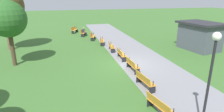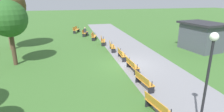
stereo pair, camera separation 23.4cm
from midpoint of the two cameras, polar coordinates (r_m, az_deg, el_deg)
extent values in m
plane|color=#3D6B2D|center=(15.38, 5.02, -2.50)|extent=(120.00, 120.00, 0.00)
cube|color=gray|center=(15.91, 10.34, -2.01)|extent=(44.81, 4.43, 0.01)
cube|color=orange|center=(28.69, -10.42, 7.76)|extent=(1.71, 1.10, 0.04)
cube|color=orange|center=(28.72, -10.82, 8.24)|extent=(1.57, 0.80, 0.40)
cube|color=black|center=(29.44, -9.84, 7.58)|extent=(0.21, 0.36, 0.43)
cylinder|color=black|center=(29.37, -9.84, 8.34)|extent=(0.06, 0.06, 0.30)
cube|color=black|center=(28.02, -10.97, 7.01)|extent=(0.21, 0.36, 0.43)
cylinder|color=black|center=(27.94, -10.98, 7.80)|extent=(0.06, 0.06, 0.30)
cube|color=orange|center=(26.29, -7.80, 6.98)|extent=(1.73, 0.99, 0.04)
cube|color=orange|center=(26.29, -8.24, 7.50)|extent=(1.61, 0.68, 0.40)
cube|color=black|center=(27.07, -7.37, 6.81)|extent=(0.19, 0.37, 0.43)
cylinder|color=black|center=(26.99, -7.36, 7.63)|extent=(0.06, 0.06, 0.30)
cube|color=black|center=(25.59, -8.20, 6.14)|extent=(0.19, 0.37, 0.43)
cylinder|color=black|center=(25.51, -8.20, 7.00)|extent=(0.06, 0.06, 0.30)
cube|color=orange|center=(23.85, -5.12, 5.97)|extent=(1.73, 0.88, 0.04)
cube|color=orange|center=(23.83, -5.61, 6.53)|extent=(1.64, 0.55, 0.40)
cube|color=black|center=(24.66, -4.88, 5.81)|extent=(0.16, 0.38, 0.43)
cylinder|color=black|center=(24.57, -4.85, 6.71)|extent=(0.05, 0.05, 0.30)
cube|color=black|center=(23.15, -5.34, 5.00)|extent=(0.16, 0.38, 0.43)
cylinder|color=black|center=(23.06, -5.32, 5.96)|extent=(0.05, 0.05, 0.30)
cube|color=orange|center=(21.40, -2.37, 4.64)|extent=(1.73, 0.76, 0.04)
cube|color=orange|center=(21.34, -2.91, 5.27)|extent=(1.67, 0.43, 0.40)
cube|color=black|center=(22.21, -2.36, 4.52)|extent=(0.13, 0.38, 0.43)
cylinder|color=black|center=(22.12, -2.32, 5.51)|extent=(0.05, 0.05, 0.30)
cube|color=black|center=(20.69, -2.36, 3.52)|extent=(0.13, 0.38, 0.43)
cylinder|color=black|center=(20.60, -2.32, 4.59)|extent=(0.05, 0.05, 0.30)
cube|color=orange|center=(18.93, 0.49, 2.90)|extent=(1.72, 0.63, 0.04)
cube|color=orange|center=(18.84, -0.12, 3.59)|extent=(1.68, 0.30, 0.40)
cube|color=black|center=(19.73, 0.20, 2.82)|extent=(0.10, 0.38, 0.43)
cylinder|color=black|center=(19.64, 0.26, 3.94)|extent=(0.05, 0.05, 0.30)
cube|color=black|center=(18.24, 0.79, 1.56)|extent=(0.10, 0.38, 0.43)
cylinder|color=black|center=(18.14, 0.86, 2.76)|extent=(0.05, 0.05, 0.30)
cube|color=orange|center=(16.46, 3.49, 0.56)|extent=(1.69, 0.51, 0.04)
cube|color=orange|center=(16.34, 2.82, 1.33)|extent=(1.68, 0.17, 0.40)
cube|color=black|center=(17.25, 2.83, 0.57)|extent=(0.07, 0.38, 0.43)
cylinder|color=black|center=(17.14, 2.91, 1.84)|extent=(0.05, 0.05, 0.30)
cube|color=black|center=(15.81, 4.18, -1.07)|extent=(0.07, 0.38, 0.43)
cylinder|color=black|center=(15.70, 4.28, 0.30)|extent=(0.05, 0.05, 0.30)
cube|color=orange|center=(14.01, 6.71, -2.68)|extent=(1.69, 0.51, 0.04)
cube|color=orange|center=(13.85, 5.98, -1.83)|extent=(1.68, 0.17, 0.40)
cube|color=black|center=(14.76, 5.55, -2.51)|extent=(0.07, 0.38, 0.43)
cylinder|color=black|center=(14.64, 5.67, -1.05)|extent=(0.05, 0.05, 0.30)
cube|color=black|center=(13.43, 7.93, -4.73)|extent=(0.07, 0.38, 0.43)
cylinder|color=black|center=(13.29, 8.08, -3.14)|extent=(0.05, 0.05, 0.30)
cube|color=orange|center=(11.60, 10.31, -7.34)|extent=(1.72, 0.63, 0.04)
cube|color=orange|center=(11.41, 9.50, -6.41)|extent=(1.68, 0.30, 0.40)
cube|color=black|center=(12.31, 8.43, -6.90)|extent=(0.10, 0.38, 0.43)
cylinder|color=black|center=(12.16, 8.60, -5.20)|extent=(0.05, 0.05, 0.30)
cube|color=black|center=(11.12, 12.28, -9.99)|extent=(0.10, 0.38, 0.43)
cylinder|color=black|center=(10.95, 12.50, -8.14)|extent=(0.05, 0.05, 0.30)
cube|color=orange|center=(9.31, 14.59, -14.41)|extent=(1.73, 0.76, 0.04)
cube|color=orange|center=(9.08, 13.70, -13.46)|extent=(1.67, 0.43, 0.40)
cube|color=black|center=(9.95, 11.62, -13.50)|extent=(0.13, 0.38, 0.43)
cylinder|color=black|center=(9.76, 11.86, -11.49)|extent=(0.05, 0.05, 0.30)
cylinder|color=black|center=(8.76, 18.07, -15.75)|extent=(0.05, 0.05, 0.30)
cube|color=#2D3347|center=(26.22, -7.88, 7.51)|extent=(0.37, 0.30, 0.50)
sphere|color=tan|center=(26.15, -7.87, 8.35)|extent=(0.22, 0.22, 0.22)
cylinder|color=#23232D|center=(26.31, -7.42, 6.96)|extent=(0.25, 0.38, 0.13)
cylinder|color=#23232D|center=(26.31, -7.02, 6.50)|extent=(0.14, 0.14, 0.43)
cylinder|color=#23232D|center=(26.14, -7.52, 6.89)|extent=(0.25, 0.38, 0.13)
cylinder|color=#23232D|center=(26.13, -7.11, 6.42)|extent=(0.14, 0.14, 0.43)
cylinder|color=brown|center=(21.74, -27.97, 5.83)|extent=(0.44, 0.44, 3.15)
sphere|color=#4C3D1E|center=(21.44, -29.06, 13.08)|extent=(3.70, 3.70, 3.70)
cylinder|color=#4C3828|center=(16.68, -27.15, 2.14)|extent=(0.32, 0.32, 2.76)
sphere|color=#285B23|center=(16.29, -28.28, 9.85)|extent=(2.75, 2.75, 2.75)
cylinder|color=black|center=(8.31, 27.00, -8.68)|extent=(0.10, 0.10, 3.79)
sphere|color=white|center=(7.69, 29.11, 5.09)|extent=(0.32, 0.32, 0.32)
cube|color=#4C515B|center=(21.09, 25.39, 5.09)|extent=(3.96, 3.09, 2.59)
cube|color=#28282D|center=(20.87, 25.90, 8.81)|extent=(4.54, 3.66, 0.20)
camera|label=1|loc=(0.12, -89.55, 0.15)|focal=30.47mm
camera|label=2|loc=(0.12, 90.45, -0.15)|focal=30.47mm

